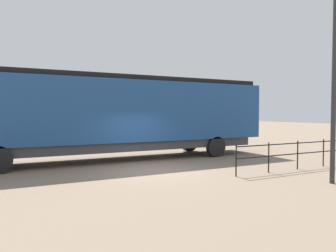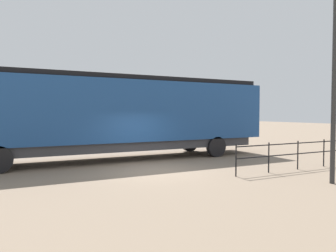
# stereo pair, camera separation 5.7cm
# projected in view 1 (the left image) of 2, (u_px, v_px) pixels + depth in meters

# --- Properties ---
(ground_plane) EXTENTS (120.00, 120.00, 0.00)m
(ground_plane) POSITION_uv_depth(u_px,v_px,m) (153.00, 171.00, 13.17)
(ground_plane) COLOR #84705B
(locomotive) EXTENTS (3.11, 16.34, 4.21)m
(locomotive) POSITION_uv_depth(u_px,v_px,m) (126.00, 114.00, 16.30)
(locomotive) COLOR navy
(locomotive) RESTS_ON ground_plane
(lamp_post) EXTENTS (0.57, 0.57, 7.38)m
(lamp_post) POSITION_uv_depth(u_px,v_px,m) (335.00, 25.00, 10.57)
(lamp_post) COLOR #2D2D2D
(lamp_post) RESTS_ON ground_plane
(platform_fence) EXTENTS (0.05, 8.30, 1.21)m
(platform_fence) POSITION_uv_depth(u_px,v_px,m) (311.00, 150.00, 13.80)
(platform_fence) COLOR black
(platform_fence) RESTS_ON ground_plane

